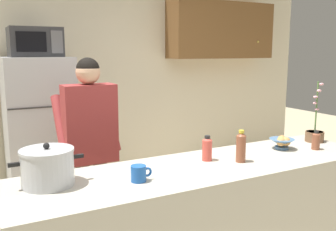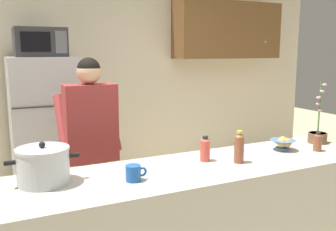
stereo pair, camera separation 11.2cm
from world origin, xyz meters
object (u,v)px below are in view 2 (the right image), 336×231
at_px(bottle_far_corner, 205,149).
at_px(cooking_pot, 43,166).
at_px(person_near_pot, 91,134).
at_px(microwave, 40,42).
at_px(bread_bowl, 283,144).
at_px(potted_orchid, 318,134).
at_px(bottle_near_edge, 239,147).
at_px(bottle_mid_counter, 318,142).
at_px(coffee_mug, 134,173).
at_px(refrigerator, 45,137).

bearing_deg(bottle_far_corner, cooking_pot, 178.73).
bearing_deg(person_near_pot, microwave, 103.73).
bearing_deg(microwave, cooking_pot, -97.99).
relative_size(bread_bowl, potted_orchid, 0.38).
relative_size(bottle_near_edge, bottle_mid_counter, 1.53).
distance_m(person_near_pot, cooking_pot, 0.91).
xyz_separation_m(microwave, bottle_far_corner, (0.82, -1.74, -0.74)).
bearing_deg(cooking_pot, microwave, 82.01).
relative_size(cooking_pot, coffee_mug, 3.13).
xyz_separation_m(person_near_pot, potted_orchid, (1.69, -0.77, -0.02)).
height_order(bottle_near_edge, bottle_mid_counter, bottle_near_edge).
xyz_separation_m(person_near_pot, bottle_near_edge, (0.77, -0.93, 0.02)).
relative_size(person_near_pot, cooking_pot, 3.95).
xyz_separation_m(bottle_mid_counter, potted_orchid, (0.20, 0.18, -0.00)).
xyz_separation_m(bottle_far_corner, potted_orchid, (1.10, 0.03, -0.01)).
relative_size(person_near_pot, potted_orchid, 3.22).
bearing_deg(person_near_pot, bottle_far_corner, -53.57).
distance_m(person_near_pot, potted_orchid, 1.86).
bearing_deg(person_near_pot, potted_orchid, -24.39).
bearing_deg(bottle_far_corner, coffee_mug, -164.55).
bearing_deg(coffee_mug, potted_orchid, 6.54).
distance_m(person_near_pot, bottle_near_edge, 1.21).
height_order(person_near_pot, potted_orchid, person_near_pot).
height_order(refrigerator, coffee_mug, refrigerator).
xyz_separation_m(person_near_pot, bottle_far_corner, (0.59, -0.80, -0.00)).
bearing_deg(cooking_pot, bottle_far_corner, -1.27).
xyz_separation_m(coffee_mug, bottle_far_corner, (0.58, 0.16, 0.04)).
xyz_separation_m(person_near_pot, cooking_pot, (-0.47, -0.78, 0.02)).
distance_m(cooking_pot, bottle_mid_counter, 1.97).
bearing_deg(bottle_mid_counter, cooking_pot, 174.93).
distance_m(bread_bowl, potted_orchid, 0.42).
bearing_deg(cooking_pot, bottle_near_edge, -7.28).
bearing_deg(refrigerator, potted_orchid, -42.04).
distance_m(person_near_pot, bottle_mid_counter, 1.77).
xyz_separation_m(microwave, person_near_pot, (0.23, -0.94, -0.74)).
bearing_deg(potted_orchid, bottle_far_corner, -178.35).
height_order(microwave, person_near_pot, microwave).
xyz_separation_m(bottle_near_edge, bottle_far_corner, (-0.18, 0.14, -0.02)).
xyz_separation_m(coffee_mug, potted_orchid, (1.69, 0.19, 0.02)).
bearing_deg(bottle_mid_counter, coffee_mug, -179.58).
xyz_separation_m(bottle_mid_counter, bottle_far_corner, (-0.90, 0.15, 0.01)).
distance_m(microwave, bread_bowl, 2.44).
bearing_deg(bottle_mid_counter, bottle_near_edge, 178.81).
height_order(refrigerator, potted_orchid, refrigerator).
bearing_deg(person_near_pot, cooking_pot, -121.34).
xyz_separation_m(refrigerator, bottle_near_edge, (1.00, -1.90, 0.22)).
xyz_separation_m(cooking_pot, potted_orchid, (2.16, 0.01, -0.03)).
distance_m(coffee_mug, bread_bowl, 1.28).
height_order(coffee_mug, potted_orchid, potted_orchid).
bearing_deg(coffee_mug, bread_bowl, 6.40).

